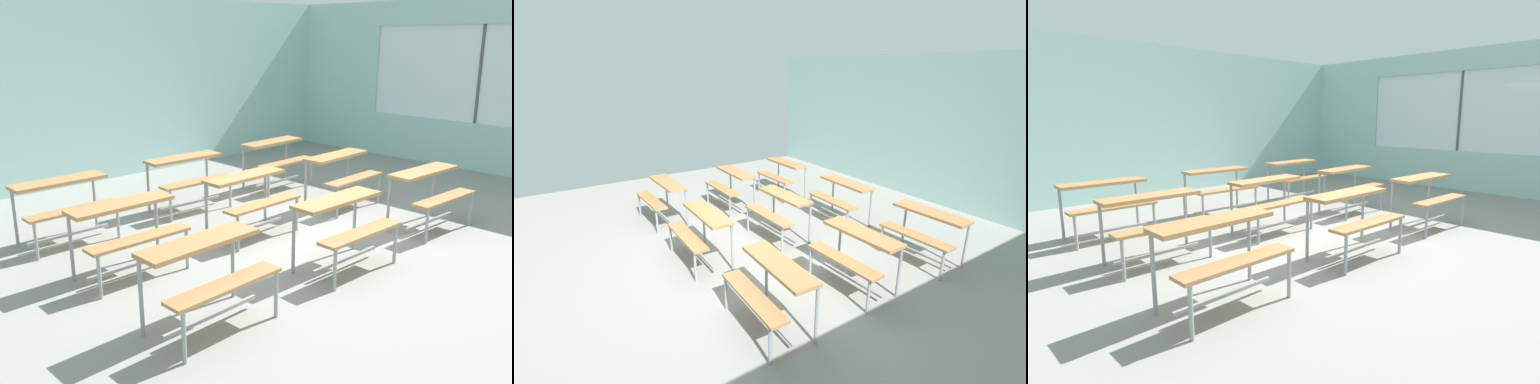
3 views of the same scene
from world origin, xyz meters
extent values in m
cube|color=gray|center=(0.00, 0.00, -0.03)|extent=(10.00, 9.00, 0.05)
cube|color=#A8D1CC|center=(0.00, 4.50, 1.50)|extent=(10.00, 0.12, 3.00)
cube|color=#A87547|center=(-1.99, -0.50, 0.72)|extent=(1.11, 0.35, 0.04)
cube|color=#A87547|center=(-1.98, -0.82, 0.44)|extent=(1.11, 0.25, 0.03)
cylinder|color=gray|center=(-2.49, -0.37, 0.36)|extent=(0.04, 0.04, 0.72)
cylinder|color=gray|center=(-1.49, -0.34, 0.36)|extent=(0.04, 0.04, 0.72)
cylinder|color=gray|center=(-2.48, -0.92, 0.22)|extent=(0.04, 0.04, 0.44)
cylinder|color=gray|center=(-1.48, -0.89, 0.22)|extent=(0.04, 0.04, 0.44)
cube|color=gray|center=(-1.99, -0.64, 0.10)|extent=(1.00, 0.06, 0.03)
cube|color=#A87547|center=(-0.20, -0.52, 0.72)|extent=(1.11, 0.34, 0.04)
cube|color=#A87547|center=(-0.21, -0.84, 0.44)|extent=(1.10, 0.24, 0.03)
cylinder|color=gray|center=(-0.70, -0.37, 0.36)|extent=(0.04, 0.04, 0.72)
cylinder|color=gray|center=(0.30, -0.39, 0.36)|extent=(0.04, 0.04, 0.72)
cylinder|color=gray|center=(-0.71, -0.92, 0.22)|extent=(0.04, 0.04, 0.44)
cylinder|color=gray|center=(0.29, -0.94, 0.22)|extent=(0.04, 0.04, 0.44)
cube|color=gray|center=(-0.20, -0.66, 0.10)|extent=(1.00, 0.05, 0.03)
cube|color=#A87547|center=(1.57, -0.49, 0.72)|extent=(1.11, 0.37, 0.04)
cube|color=#A87547|center=(1.56, -0.81, 0.44)|extent=(1.11, 0.27, 0.03)
cylinder|color=gray|center=(1.08, -0.33, 0.36)|extent=(0.04, 0.04, 0.72)
cylinder|color=gray|center=(2.08, -0.37, 0.36)|extent=(0.04, 0.04, 0.72)
cylinder|color=gray|center=(1.05, -0.88, 0.22)|extent=(0.04, 0.04, 0.44)
cylinder|color=gray|center=(2.05, -0.92, 0.22)|extent=(0.04, 0.04, 0.44)
cube|color=gray|center=(1.56, -0.63, 0.10)|extent=(1.00, 0.08, 0.03)
cube|color=#A87547|center=(-1.92, 0.88, 0.72)|extent=(1.10, 0.32, 0.04)
cube|color=#A87547|center=(-1.92, 0.56, 0.44)|extent=(1.10, 0.22, 0.03)
cylinder|color=gray|center=(-2.42, 1.02, 0.36)|extent=(0.04, 0.04, 0.72)
cylinder|color=gray|center=(-1.42, 1.03, 0.36)|extent=(0.04, 0.04, 0.72)
cylinder|color=gray|center=(-2.42, 0.47, 0.22)|extent=(0.04, 0.04, 0.44)
cylinder|color=gray|center=(-1.42, 0.48, 0.22)|extent=(0.04, 0.04, 0.44)
cube|color=gray|center=(-1.92, 0.74, 0.10)|extent=(1.00, 0.03, 0.03)
cube|color=#A87547|center=(-0.23, 0.88, 0.72)|extent=(1.11, 0.34, 0.04)
cube|color=#A87547|center=(-0.22, 0.56, 0.44)|extent=(1.10, 0.24, 0.03)
cylinder|color=gray|center=(-0.73, 1.01, 0.36)|extent=(0.04, 0.04, 0.72)
cylinder|color=gray|center=(0.27, 1.03, 0.36)|extent=(0.04, 0.04, 0.72)
cylinder|color=gray|center=(-0.72, 0.46, 0.22)|extent=(0.04, 0.04, 0.44)
cylinder|color=gray|center=(0.28, 0.48, 0.22)|extent=(0.04, 0.04, 0.44)
cube|color=gray|center=(-0.22, 0.74, 0.10)|extent=(1.00, 0.05, 0.03)
cube|color=#A87547|center=(1.51, 0.85, 0.72)|extent=(1.11, 0.36, 0.04)
cube|color=#A87547|center=(1.52, 0.53, 0.44)|extent=(1.11, 0.26, 0.03)
cylinder|color=gray|center=(1.01, 0.98, 0.36)|extent=(0.04, 0.04, 0.72)
cylinder|color=gray|center=(2.01, 1.01, 0.36)|extent=(0.04, 0.04, 0.72)
cylinder|color=gray|center=(1.02, 0.43, 0.22)|extent=(0.04, 0.04, 0.44)
cylinder|color=gray|center=(2.02, 0.46, 0.22)|extent=(0.04, 0.04, 0.44)
cube|color=gray|center=(1.52, 0.71, 0.10)|extent=(1.00, 0.07, 0.03)
cube|color=#A87547|center=(-1.97, 2.19, 0.72)|extent=(1.10, 0.32, 0.04)
cube|color=#A87547|center=(-1.97, 1.87, 0.44)|extent=(1.10, 0.22, 0.03)
cylinder|color=gray|center=(-2.47, 2.33, 0.36)|extent=(0.04, 0.04, 0.72)
cylinder|color=gray|center=(-1.47, 2.34, 0.36)|extent=(0.04, 0.04, 0.72)
cylinder|color=gray|center=(-2.47, 1.78, 0.22)|extent=(0.04, 0.04, 0.44)
cylinder|color=gray|center=(-1.47, 1.79, 0.22)|extent=(0.04, 0.04, 0.44)
cube|color=gray|center=(-1.97, 2.05, 0.10)|extent=(1.00, 0.04, 0.03)
cube|color=#A87547|center=(-0.15, 2.23, 0.72)|extent=(1.11, 0.36, 0.04)
cube|color=#A87547|center=(-0.16, 1.91, 0.44)|extent=(1.11, 0.26, 0.03)
cylinder|color=gray|center=(-0.65, 2.38, 0.36)|extent=(0.04, 0.04, 0.72)
cylinder|color=gray|center=(0.35, 2.35, 0.36)|extent=(0.04, 0.04, 0.72)
cylinder|color=gray|center=(-0.67, 1.83, 0.22)|extent=(0.04, 0.04, 0.44)
cylinder|color=gray|center=(0.33, 1.80, 0.22)|extent=(0.04, 0.04, 0.44)
cube|color=gray|center=(-0.16, 2.09, 0.10)|extent=(1.00, 0.07, 0.03)
cube|color=#A87547|center=(1.58, 2.21, 0.72)|extent=(1.11, 0.35, 0.04)
cube|color=#A87547|center=(1.59, 1.89, 0.44)|extent=(1.10, 0.25, 0.03)
cylinder|color=gray|center=(1.07, 2.34, 0.36)|extent=(0.04, 0.04, 0.72)
cylinder|color=gray|center=(2.07, 2.36, 0.36)|extent=(0.04, 0.04, 0.72)
cylinder|color=gray|center=(1.09, 1.79, 0.22)|extent=(0.04, 0.04, 0.44)
cylinder|color=gray|center=(2.09, 1.81, 0.22)|extent=(0.04, 0.04, 0.44)
cube|color=gray|center=(1.58, 2.07, 0.10)|extent=(1.00, 0.06, 0.03)
camera|label=1|loc=(-4.59, -3.92, 2.37)|focal=38.73mm
camera|label=2|loc=(4.41, -2.49, 2.72)|focal=25.79mm
camera|label=3|loc=(-3.80, -3.30, 1.60)|focal=28.00mm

